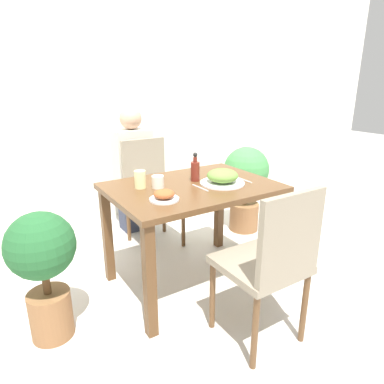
% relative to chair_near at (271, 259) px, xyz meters
% --- Properties ---
extents(ground_plane, '(16.00, 16.00, 0.00)m').
position_rel_chair_near_xyz_m(ground_plane, '(-0.02, 0.74, -0.52)').
color(ground_plane, beige).
extents(wall_back, '(8.00, 0.05, 2.60)m').
position_rel_chair_near_xyz_m(wall_back, '(-0.02, 2.25, 0.78)').
color(wall_back, white).
rests_on(wall_back, ground_plane).
extents(dining_table, '(1.09, 0.79, 0.73)m').
position_rel_chair_near_xyz_m(dining_table, '(-0.02, 0.74, 0.10)').
color(dining_table, brown).
rests_on(dining_table, ground_plane).
extents(chair_near, '(0.42, 0.42, 0.91)m').
position_rel_chair_near_xyz_m(chair_near, '(0.00, 0.00, 0.00)').
color(chair_near, gray).
rests_on(chair_near, ground_plane).
extents(chair_far, '(0.42, 0.42, 0.91)m').
position_rel_chair_near_xyz_m(chair_far, '(0.03, 1.50, 0.00)').
color(chair_far, gray).
rests_on(chair_far, ground_plane).
extents(food_plate, '(0.30, 0.30, 0.10)m').
position_rel_chair_near_xyz_m(food_plate, '(0.17, 0.65, 0.26)').
color(food_plate, white).
rests_on(food_plate, dining_table).
extents(side_plate, '(0.17, 0.17, 0.06)m').
position_rel_chair_near_xyz_m(side_plate, '(-0.32, 0.57, 0.24)').
color(side_plate, white).
rests_on(side_plate, dining_table).
extents(drink_cup, '(0.08, 0.08, 0.08)m').
position_rel_chair_near_xyz_m(drink_cup, '(-0.24, 0.81, 0.25)').
color(drink_cup, silver).
rests_on(drink_cup, dining_table).
extents(juice_glass, '(0.07, 0.07, 0.11)m').
position_rel_chair_near_xyz_m(juice_glass, '(-0.34, 0.86, 0.27)').
color(juice_glass, beige).
rests_on(juice_glass, dining_table).
extents(sauce_bottle, '(0.06, 0.06, 0.20)m').
position_rel_chair_near_xyz_m(sauce_bottle, '(0.05, 0.81, 0.29)').
color(sauce_bottle, maroon).
rests_on(sauce_bottle, dining_table).
extents(fork_utensil, '(0.02, 0.17, 0.00)m').
position_rel_chair_near_xyz_m(fork_utensil, '(-0.01, 0.65, 0.22)').
color(fork_utensil, silver).
rests_on(fork_utensil, dining_table).
extents(spoon_utensil, '(0.01, 0.19, 0.00)m').
position_rel_chair_near_xyz_m(spoon_utensil, '(0.35, 0.65, 0.22)').
color(spoon_utensil, silver).
rests_on(spoon_utensil, dining_table).
extents(potted_plant_left, '(0.36, 0.36, 0.75)m').
position_rel_chair_near_xyz_m(potted_plant_left, '(-0.99, 0.69, -0.05)').
color(potted_plant_left, brown).
rests_on(potted_plant_left, ground_plane).
extents(potted_plant_right, '(0.42, 0.42, 0.82)m').
position_rel_chair_near_xyz_m(potted_plant_right, '(0.90, 1.23, -0.02)').
color(potted_plant_right, brown).
rests_on(potted_plant_right, ground_plane).
extents(person_figure, '(0.34, 0.22, 1.17)m').
position_rel_chair_near_xyz_m(person_figure, '(0.02, 1.83, 0.06)').
color(person_figure, '#2D3347').
rests_on(person_figure, ground_plane).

